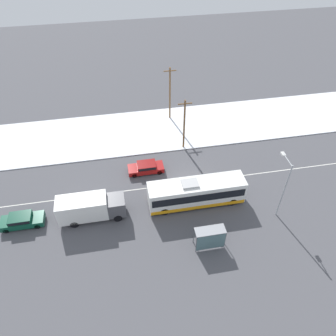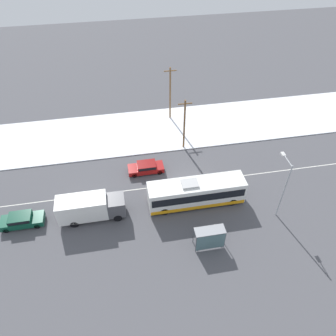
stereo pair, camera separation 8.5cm
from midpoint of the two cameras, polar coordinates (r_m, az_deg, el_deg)
name	(u,v)px [view 1 (the left image)]	position (r m, az deg, el deg)	size (l,w,h in m)	color
ground_plane	(189,183)	(40.36, 3.55, -2.56)	(120.00, 120.00, 0.00)	#4C4C51
snow_lot	(171,128)	(48.96, 0.48, 7.00)	(80.00, 10.53, 0.12)	white
lane_marking_center	(189,183)	(40.36, 3.55, -2.56)	(60.00, 0.12, 0.00)	silver
city_bus	(196,193)	(37.04, 4.89, -4.28)	(10.89, 2.57, 3.33)	white
box_truck	(90,207)	(36.41, -13.51, -6.67)	(7.21, 2.30, 3.00)	silver
sedan_car	(146,167)	(41.32, -3.90, 0.13)	(4.48, 1.80, 1.32)	maroon
parked_car_near_truck	(22,220)	(38.79, -24.19, -8.26)	(4.50, 1.80, 1.40)	#0F4733
pedestrian_at_stop	(215,228)	(34.89, 8.04, -10.35)	(0.56, 0.25, 1.56)	#23232D
bus_shelter	(210,237)	(33.30, 7.33, -11.81)	(3.04, 1.20, 2.40)	gray
streetlamp	(284,182)	(35.84, 19.48, -2.36)	(0.36, 2.41, 7.37)	#9EA3A8
utility_pole_roadside	(184,124)	(43.13, 2.79, 7.68)	(1.80, 0.24, 7.45)	brown
utility_pole_snowlot	(170,93)	(48.93, 0.28, 12.92)	(1.80, 0.24, 8.29)	brown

